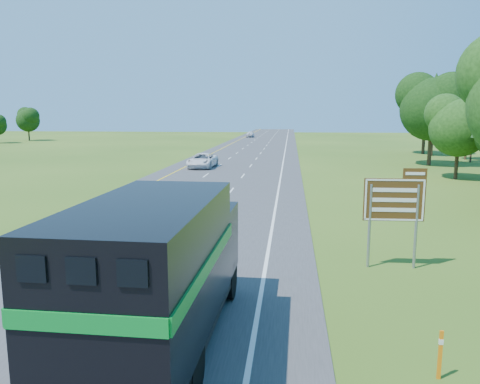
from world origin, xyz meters
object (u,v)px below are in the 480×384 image
at_px(horse_truck, 159,270).
at_px(white_suv, 203,160).
at_px(far_car, 250,134).
at_px(exit_sign, 395,204).

xyz_separation_m(horse_truck, white_suv, (-6.61, 40.65, -1.34)).
relative_size(far_car, exit_sign, 1.14).
bearing_deg(white_suv, far_car, 93.31).
bearing_deg(far_car, exit_sign, -80.11).
height_order(horse_truck, white_suv, horse_truck).
xyz_separation_m(horse_truck, far_car, (-7.28, 110.34, -1.37)).
xyz_separation_m(white_suv, far_car, (-0.67, 69.69, -0.03)).
relative_size(white_suv, far_car, 1.27).
xyz_separation_m(far_car, exit_sign, (14.51, -102.86, 1.76)).
relative_size(horse_truck, far_car, 2.02).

